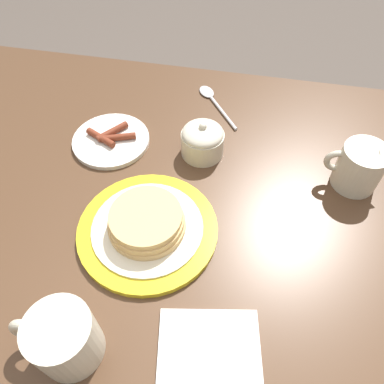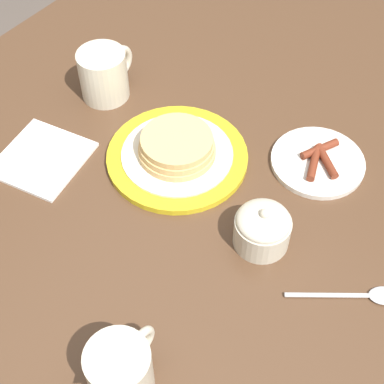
{
  "view_description": "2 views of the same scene",
  "coord_description": "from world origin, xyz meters",
  "views": [
    {
      "loc": [
        -0.08,
        0.32,
        1.3
      ],
      "look_at": [
        -0.0,
        -0.08,
        0.77
      ],
      "focal_mm": 35.0,
      "sensor_mm": 36.0,
      "label": 1
    },
    {
      "loc": [
        -0.48,
        -0.43,
        1.5
      ],
      "look_at": [
        -0.0,
        -0.08,
        0.77
      ],
      "focal_mm": 55.0,
      "sensor_mm": 36.0,
      "label": 2
    }
  ],
  "objects": [
    {
      "name": "ground_plane",
      "position": [
        0.0,
        0.0,
        0.0
      ],
      "size": [
        8.0,
        8.0,
        0.0
      ],
      "primitive_type": "plane",
      "color": "#51473F"
    },
    {
      "name": "pancake_plate",
      "position": [
        0.06,
        -0.01,
        0.76
      ],
      "size": [
        0.24,
        0.24,
        0.05
      ],
      "color": "gold",
      "rests_on": "dining_table"
    },
    {
      "name": "sugar_bowl",
      "position": [
        -0.0,
        -0.21,
        0.78
      ],
      "size": [
        0.09,
        0.09,
        0.08
      ],
      "color": "beige",
      "rests_on": "dining_table"
    },
    {
      "name": "spoon",
      "position": [
        0.01,
        -0.39,
        0.75
      ],
      "size": [
        0.11,
        0.15,
        0.01
      ],
      "color": "silver",
      "rests_on": "dining_table"
    },
    {
      "name": "creamer_pitcher",
      "position": [
        -0.3,
        -0.19,
        0.79
      ],
      "size": [
        0.12,
        0.08,
        0.1
      ],
      "color": "beige",
      "rests_on": "dining_table"
    },
    {
      "name": "napkin",
      "position": [
        -0.08,
        0.18,
        0.75
      ],
      "size": [
        0.17,
        0.16,
        0.01
      ],
      "color": "white",
      "rests_on": "dining_table"
    },
    {
      "name": "dining_table",
      "position": [
        0.0,
        0.0,
        0.64
      ],
      "size": [
        1.56,
        1.01,
        0.74
      ],
      "color": "#4C3321",
      "rests_on": "ground_plane"
    },
    {
      "name": "coffee_mug",
      "position": [
        0.11,
        0.2,
        0.79
      ],
      "size": [
        0.12,
        0.09,
        0.09
      ],
      "color": "beige",
      "rests_on": "dining_table"
    },
    {
      "name": "side_plate_bacon",
      "position": [
        0.19,
        -0.21,
        0.75
      ],
      "size": [
        0.16,
        0.16,
        0.02
      ],
      "color": "silver",
      "rests_on": "dining_table"
    }
  ]
}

